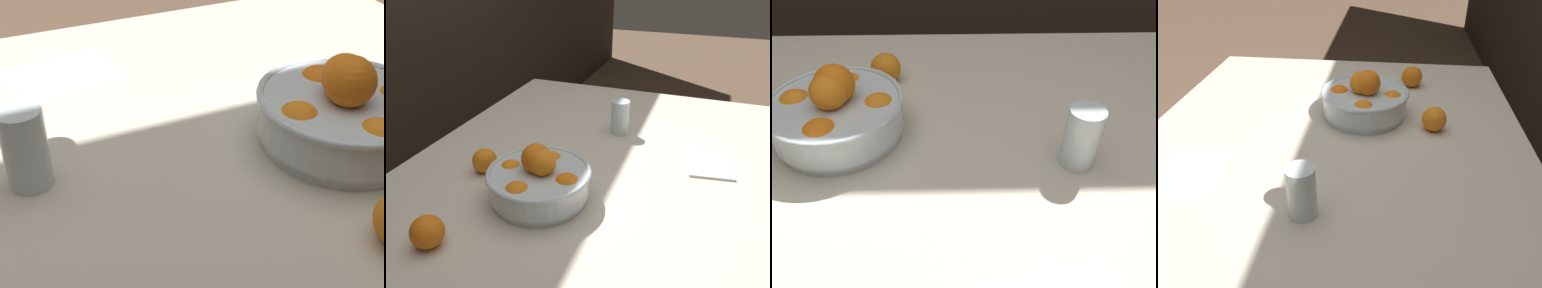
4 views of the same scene
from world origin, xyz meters
TOP-DOWN VIEW (x-y plane):
  - dining_table at (0.00, 0.00)m, footprint 1.46×1.15m
  - fruit_bowl at (-0.23, 0.08)m, footprint 0.28×0.28m
  - juice_glass at (0.25, -0.01)m, footprint 0.07×0.07m
  - orange_loose_near_bowl at (-0.16, 0.30)m, footprint 0.07×0.07m
  - orange_loose_front at (-0.49, 0.24)m, footprint 0.08×0.08m
  - napkin at (0.13, -0.34)m, footprint 0.21×0.16m

SIDE VIEW (x-z plane):
  - dining_table at x=0.00m, z-range 0.30..1.01m
  - napkin at x=0.13m, z-range 0.71..0.72m
  - orange_loose_near_bowl at x=-0.16m, z-range 0.71..0.79m
  - orange_loose_front at x=-0.49m, z-range 0.71..0.79m
  - juice_glass at x=0.25m, z-range 0.71..0.83m
  - fruit_bowl at x=-0.23m, z-range 0.69..0.85m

